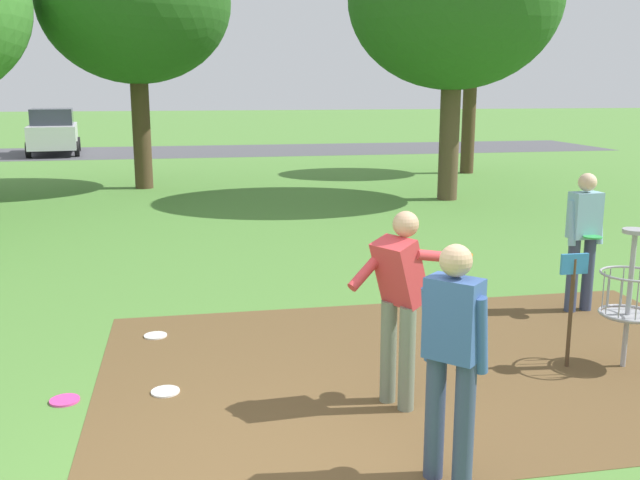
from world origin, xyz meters
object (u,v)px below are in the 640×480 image
at_px(tree_mid_center, 135,2).
at_px(parked_car_leftmost, 53,131).
at_px(frisbee_by_tee, 155,336).
at_px(frisbee_far_left, 165,392).
at_px(tree_mid_left, 473,29).
at_px(player_throwing, 452,351).
at_px(player_foreground_watching, 401,296).
at_px(frisbee_far_right, 65,400).
at_px(disc_golf_basket, 623,293).
at_px(player_waiting_left, 584,234).

xyz_separation_m(tree_mid_center, parked_car_leftmost, (-4.11, 10.90, -3.94)).
xyz_separation_m(frisbee_by_tee, frisbee_far_left, (0.14, -1.54, 0.00)).
bearing_deg(tree_mid_left, player_throwing, -112.55).
relative_size(player_throwing, tree_mid_center, 0.24).
distance_m(player_foreground_watching, frisbee_far_right, 3.09).
height_order(disc_golf_basket, player_foreground_watching, player_foreground_watching).
relative_size(player_throwing, tree_mid_left, 0.29).
bearing_deg(player_foreground_watching, tree_mid_left, 65.94).
relative_size(player_waiting_left, frisbee_far_right, 6.59).
bearing_deg(frisbee_by_tee, player_waiting_left, -0.21).
relative_size(player_foreground_watching, player_throwing, 1.00).
distance_m(player_throwing, parked_car_leftmost, 27.39).
height_order(player_foreground_watching, frisbee_by_tee, player_foreground_watching).
bearing_deg(disc_golf_basket, frisbee_by_tee, 159.00).
xyz_separation_m(frisbee_by_tee, tree_mid_left, (9.28, 13.81, 4.44)).
relative_size(disc_golf_basket, parked_car_leftmost, 0.32).
distance_m(frisbee_far_right, tree_mid_left, 18.87).
bearing_deg(player_waiting_left, frisbee_by_tee, 179.79).
bearing_deg(parked_car_leftmost, player_throwing, -75.33).
xyz_separation_m(disc_golf_basket, frisbee_by_tee, (-4.53, 1.74, -0.74)).
height_order(player_foreground_watching, frisbee_far_right, player_foreground_watching).
relative_size(frisbee_far_left, tree_mid_center, 0.04).
bearing_deg(frisbee_far_right, player_waiting_left, 14.76).
relative_size(player_waiting_left, parked_car_leftmost, 0.39).
distance_m(frisbee_far_left, tree_mid_center, 14.57).
bearing_deg(player_foreground_watching, frisbee_by_tee, 134.64).
bearing_deg(tree_mid_left, parked_car_leftmost, 146.69).
bearing_deg(player_foreground_watching, player_throwing, -90.91).
xyz_separation_m(tree_mid_left, parked_car_leftmost, (-14.09, 9.26, -3.53)).
bearing_deg(frisbee_far_left, disc_golf_basket, -2.63).
bearing_deg(tree_mid_center, frisbee_far_right, -90.08).
relative_size(frisbee_far_right, tree_mid_left, 0.04).
xyz_separation_m(player_waiting_left, tree_mid_left, (4.17, 13.83, 3.48)).
relative_size(disc_golf_basket, tree_mid_center, 0.20).
bearing_deg(tree_mid_center, player_waiting_left, -64.50).
height_order(frisbee_far_right, tree_mid_left, tree_mid_left).
height_order(player_foreground_watching, tree_mid_left, tree_mid_left).
relative_size(frisbee_far_left, tree_mid_left, 0.04).
xyz_separation_m(tree_mid_left, tree_mid_center, (-9.99, -1.64, 0.41)).
xyz_separation_m(frisbee_far_right, tree_mid_center, (0.02, 13.73, 4.85)).
distance_m(disc_golf_basket, tree_mid_left, 16.68).
bearing_deg(player_waiting_left, disc_golf_basket, -108.62).
bearing_deg(frisbee_far_left, player_foreground_watching, -17.53).
relative_size(player_waiting_left, frisbee_far_left, 6.62).
distance_m(frisbee_far_right, parked_car_leftmost, 24.99).
bearing_deg(tree_mid_center, frisbee_by_tee, -86.66).
bearing_deg(player_waiting_left, tree_mid_left, 73.22).
bearing_deg(player_foreground_watching, disc_golf_basket, 10.23).
height_order(player_foreground_watching, frisbee_far_left, player_foreground_watching).
bearing_deg(tree_mid_left, frisbee_far_right, -123.06).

